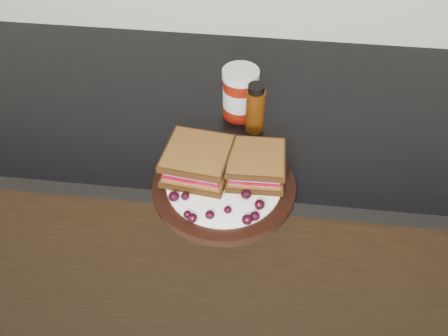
% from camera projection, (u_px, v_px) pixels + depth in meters
% --- Properties ---
extents(base_cabinets, '(3.96, 0.58, 0.86)m').
position_uv_depth(base_cabinets, '(229.00, 225.00, 1.52)').
color(base_cabinets, black).
rests_on(base_cabinets, ground_plane).
extents(countertop, '(3.98, 0.60, 0.04)m').
position_uv_depth(countertop, '(230.00, 108.00, 1.20)').
color(countertop, black).
rests_on(countertop, base_cabinets).
extents(plate, '(0.28, 0.28, 0.02)m').
position_uv_depth(plate, '(224.00, 186.00, 0.98)').
color(plate, black).
rests_on(plate, countertop).
extents(sandwich_left, '(0.14, 0.14, 0.06)m').
position_uv_depth(sandwich_left, '(198.00, 161.00, 0.97)').
color(sandwich_left, brown).
rests_on(sandwich_left, plate).
extents(sandwich_right, '(0.11, 0.11, 0.05)m').
position_uv_depth(sandwich_right, '(256.00, 165.00, 0.96)').
color(sandwich_right, brown).
rests_on(sandwich_right, plate).
extents(grape_0, '(0.02, 0.02, 0.02)m').
position_uv_depth(grape_0, '(174.00, 196.00, 0.93)').
color(grape_0, black).
rests_on(grape_0, plate).
extents(grape_1, '(0.02, 0.02, 0.02)m').
position_uv_depth(grape_1, '(185.00, 196.00, 0.93)').
color(grape_1, black).
rests_on(grape_1, plate).
extents(grape_2, '(0.02, 0.02, 0.01)m').
position_uv_depth(grape_2, '(188.00, 215.00, 0.90)').
color(grape_2, black).
rests_on(grape_2, plate).
extents(grape_3, '(0.02, 0.02, 0.02)m').
position_uv_depth(grape_3, '(192.00, 218.00, 0.89)').
color(grape_3, black).
rests_on(grape_3, plate).
extents(grape_4, '(0.02, 0.02, 0.02)m').
position_uv_depth(grape_4, '(210.00, 215.00, 0.90)').
color(grape_4, black).
rests_on(grape_4, plate).
extents(grape_5, '(0.02, 0.02, 0.01)m').
position_uv_depth(grape_5, '(228.00, 210.00, 0.91)').
color(grape_5, black).
rests_on(grape_5, plate).
extents(grape_6, '(0.02, 0.02, 0.02)m').
position_uv_depth(grape_6, '(247.00, 220.00, 0.89)').
color(grape_6, black).
rests_on(grape_6, plate).
extents(grape_7, '(0.02, 0.02, 0.02)m').
position_uv_depth(grape_7, '(255.00, 216.00, 0.89)').
color(grape_7, black).
rests_on(grape_7, plate).
extents(grape_8, '(0.02, 0.02, 0.02)m').
position_uv_depth(grape_8, '(260.00, 205.00, 0.91)').
color(grape_8, black).
rests_on(grape_8, plate).
extents(grape_9, '(0.02, 0.02, 0.02)m').
position_uv_depth(grape_9, '(246.00, 194.00, 0.93)').
color(grape_9, black).
rests_on(grape_9, plate).
extents(grape_10, '(0.02, 0.02, 0.02)m').
position_uv_depth(grape_10, '(273.00, 179.00, 0.96)').
color(grape_10, black).
rests_on(grape_10, plate).
extents(grape_11, '(0.02, 0.02, 0.02)m').
position_uv_depth(grape_11, '(255.00, 178.00, 0.96)').
color(grape_11, black).
rests_on(grape_11, plate).
extents(grape_12, '(0.02, 0.02, 0.02)m').
position_uv_depth(grape_12, '(258.00, 165.00, 0.99)').
color(grape_12, black).
rests_on(grape_12, plate).
extents(grape_13, '(0.02, 0.02, 0.02)m').
position_uv_depth(grape_13, '(196.00, 153.00, 1.01)').
color(grape_13, black).
rests_on(grape_13, plate).
extents(grape_14, '(0.02, 0.02, 0.01)m').
position_uv_depth(grape_14, '(191.00, 162.00, 0.99)').
color(grape_14, black).
rests_on(grape_14, plate).
extents(grape_15, '(0.02, 0.02, 0.02)m').
position_uv_depth(grape_15, '(190.00, 169.00, 0.98)').
color(grape_15, black).
rests_on(grape_15, plate).
extents(grape_16, '(0.02, 0.02, 0.02)m').
position_uv_depth(grape_16, '(176.00, 180.00, 0.96)').
color(grape_16, black).
rests_on(grape_16, plate).
extents(grape_17, '(0.02, 0.02, 0.02)m').
position_uv_depth(grape_17, '(201.00, 160.00, 0.99)').
color(grape_17, black).
rests_on(grape_17, plate).
extents(grape_18, '(0.02, 0.02, 0.02)m').
position_uv_depth(grape_18, '(190.00, 164.00, 0.98)').
color(grape_18, black).
rests_on(grape_18, plate).
extents(grape_19, '(0.02, 0.02, 0.02)m').
position_uv_depth(grape_19, '(185.00, 166.00, 0.98)').
color(grape_19, black).
rests_on(grape_19, plate).
extents(condiment_jar, '(0.08, 0.08, 0.12)m').
position_uv_depth(condiment_jar, '(240.00, 93.00, 1.11)').
color(condiment_jar, maroon).
rests_on(condiment_jar, countertop).
extents(oil_bottle, '(0.05, 0.05, 0.12)m').
position_uv_depth(oil_bottle, '(255.00, 108.00, 1.07)').
color(oil_bottle, '#482207').
rests_on(oil_bottle, countertop).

